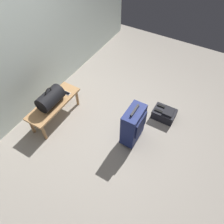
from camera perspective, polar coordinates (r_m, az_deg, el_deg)
The scene contains 7 objects.
ground_plane at distance 3.59m, azimuth 0.90°, elevation -5.71°, with size 6.60×6.60×0.00m, color gray.
back_wall at distance 3.51m, azimuth -23.59°, elevation 19.43°, with size 6.00×0.10×2.80m, color silver.
bench at distance 3.69m, azimuth -15.17°, elevation 1.80°, with size 1.00×0.36×0.37m.
duffel_bag_black at distance 3.55m, azimuth -16.06°, elevation 3.55°, with size 0.44×0.26×0.34m.
cell_phone at distance 3.76m, azimuth -12.01°, elevation 4.96°, with size 0.07×0.14×0.01m.
suitcase_upright_navy at distance 3.26m, azimuth 5.67°, elevation -3.38°, with size 0.42×0.25×0.70m.
backpack_dark at distance 3.84m, azimuth 13.71°, elevation -0.44°, with size 0.28×0.38×0.21m.
Camera 1 is at (-1.80, -0.99, 2.94)m, focal length 34.44 mm.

